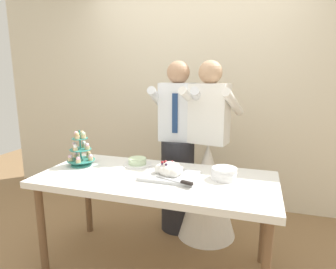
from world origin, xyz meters
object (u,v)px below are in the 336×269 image
object	(u,v)px
cupcake_stand	(81,151)
plate_stack	(224,173)
round_cake	(137,162)
person_groom	(178,157)
dessert_table	(155,186)
main_cake_tray	(170,171)
person_bride	(207,177)

from	to	relation	value
cupcake_stand	plate_stack	size ratio (longest dim) A/B	1.59
round_cake	person_groom	size ratio (longest dim) A/B	0.14
dessert_table	cupcake_stand	bearing A→B (deg)	174.03
round_cake	plate_stack	bearing A→B (deg)	-9.33
plate_stack	round_cake	bearing A→B (deg)	170.67
main_cake_tray	plate_stack	xyz separation A→B (m)	(0.39, 0.08, 0.00)
plate_stack	cupcake_stand	bearing A→B (deg)	-178.83
plate_stack	person_groom	bearing A→B (deg)	132.71
dessert_table	person_groom	distance (m)	0.64
person_groom	dessert_table	bearing A→B (deg)	-90.35
round_cake	person_groom	xyz separation A→B (m)	(0.25, 0.42, -0.05)
person_groom	person_bride	xyz separation A→B (m)	(0.30, -0.03, -0.16)
dessert_table	round_cake	world-z (taller)	round_cake
dessert_table	plate_stack	size ratio (longest dim) A/B	9.40
round_cake	person_bride	bearing A→B (deg)	35.87
round_cake	person_bride	world-z (taller)	person_bride
cupcake_stand	round_cake	world-z (taller)	cupcake_stand
cupcake_stand	person_groom	bearing A→B (deg)	38.87
cupcake_stand	plate_stack	bearing A→B (deg)	1.17
main_cake_tray	person_bride	size ratio (longest dim) A/B	0.26
round_cake	person_groom	distance (m)	0.49
main_cake_tray	person_groom	size ratio (longest dim) A/B	0.26
person_bride	person_groom	bearing A→B (deg)	174.72
plate_stack	round_cake	size ratio (longest dim) A/B	0.80
main_cake_tray	person_groom	world-z (taller)	person_groom
cupcake_stand	plate_stack	distance (m)	1.21
dessert_table	cupcake_stand	xyz separation A→B (m)	(-0.70, 0.07, 0.20)
dessert_table	person_bride	xyz separation A→B (m)	(0.30, 0.61, -0.12)
main_cake_tray	round_cake	distance (m)	0.41
cupcake_stand	plate_stack	xyz separation A→B (m)	(1.20, 0.02, -0.08)
round_cake	main_cake_tray	bearing A→B (deg)	-29.24
round_cake	dessert_table	bearing A→B (deg)	-42.31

